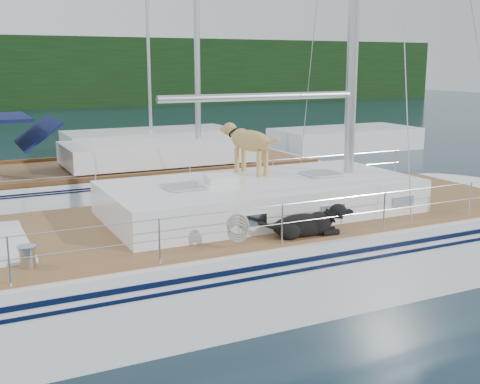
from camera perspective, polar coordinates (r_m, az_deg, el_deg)
ground at (r=10.32m, az=-2.03°, el=-9.19°), size 120.00×120.00×0.00m
main_sailboat at (r=10.13m, az=-1.55°, el=-5.54°), size 12.00×3.80×14.01m
neighbor_sailboat at (r=16.01m, az=-11.52°, el=0.61°), size 11.00×3.50×13.30m
bg_boat_center at (r=26.22m, az=-8.42°, el=4.74°), size 7.20×3.00×11.65m
bg_boat_east at (r=27.17m, az=9.95°, el=4.96°), size 6.40×3.00×11.65m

